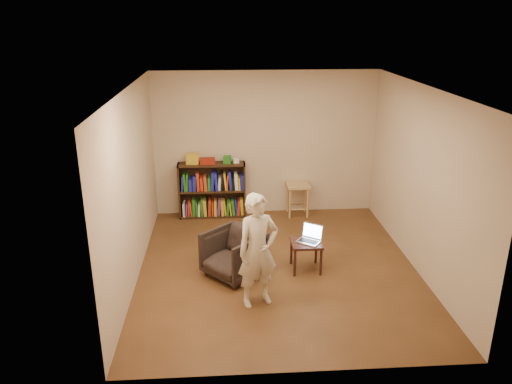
{
  "coord_description": "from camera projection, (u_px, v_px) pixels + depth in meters",
  "views": [
    {
      "loc": [
        -0.76,
        -6.45,
        3.51
      ],
      "look_at": [
        -0.3,
        0.35,
        1.06
      ],
      "focal_mm": 35.0,
      "sensor_mm": 36.0,
      "label": 1
    }
  ],
  "objects": [
    {
      "name": "stool",
      "position": [
        298.0,
        190.0,
        9.07
      ],
      "size": [
        0.41,
        0.41,
        0.6
      ],
      "color": "tan",
      "rests_on": "floor"
    },
    {
      "name": "laptop",
      "position": [
        310.0,
        237.0,
        7.13
      ],
      "size": [
        0.41,
        0.4,
        0.23
      ],
      "rotation": [
        0.0,
        0.0,
        -0.6
      ],
      "color": "silver",
      "rests_on": "side_table"
    },
    {
      "name": "floor",
      "position": [
        278.0,
        268.0,
        7.29
      ],
      "size": [
        4.5,
        4.5,
        0.0
      ],
      "primitive_type": "plane",
      "color": "#492E17",
      "rests_on": "ground"
    },
    {
      "name": "armchair",
      "position": [
        234.0,
        254.0,
        6.99
      ],
      "size": [
        1.01,
        1.01,
        0.66
      ],
      "primitive_type": "imported",
      "rotation": [
        0.0,
        0.0,
        -0.81
      ],
      "color": "black",
      "rests_on": "floor"
    },
    {
      "name": "person",
      "position": [
        258.0,
        251.0,
        6.17
      ],
      "size": [
        0.63,
        0.52,
        1.48
      ],
      "primitive_type": "imported",
      "rotation": [
        0.0,
        0.0,
        0.37
      ],
      "color": "beige",
      "rests_on": "floor"
    },
    {
      "name": "bookshelf",
      "position": [
        212.0,
        193.0,
        9.05
      ],
      "size": [
        1.2,
        0.3,
        1.0
      ],
      "color": "black",
      "rests_on": "floor"
    },
    {
      "name": "box_yellow",
      "position": [
        192.0,
        159.0,
        8.81
      ],
      "size": [
        0.22,
        0.17,
        0.18
      ],
      "primitive_type": "cube",
      "rotation": [
        0.0,
        0.0,
        -0.02
      ],
      "color": "gold",
      "rests_on": "bookshelf"
    },
    {
      "name": "wall_right",
      "position": [
        421.0,
        181.0,
        6.98
      ],
      "size": [
        0.0,
        4.5,
        4.5
      ],
      "primitive_type": "plane",
      "rotation": [
        1.57,
        0.0,
        -1.57
      ],
      "color": "beige",
      "rests_on": "floor"
    },
    {
      "name": "wall_back",
      "position": [
        265.0,
        144.0,
        8.97
      ],
      "size": [
        4.0,
        0.0,
        4.0
      ],
      "primitive_type": "plane",
      "rotation": [
        1.57,
        0.0,
        0.0
      ],
      "color": "beige",
      "rests_on": "floor"
    },
    {
      "name": "red_cloth",
      "position": [
        208.0,
        161.0,
        8.84
      ],
      "size": [
        0.28,
        0.21,
        0.09
      ],
      "primitive_type": "cube",
      "rotation": [
        0.0,
        0.0,
        0.06
      ],
      "color": "maroon",
      "rests_on": "bookshelf"
    },
    {
      "name": "box_green",
      "position": [
        227.0,
        160.0,
        8.84
      ],
      "size": [
        0.15,
        0.15,
        0.13
      ],
      "primitive_type": "cube",
      "rotation": [
        0.0,
        0.0,
        -0.12
      ],
      "color": "#24701E",
      "rests_on": "bookshelf"
    },
    {
      "name": "wall_left",
      "position": [
        132.0,
        187.0,
        6.73
      ],
      "size": [
        0.0,
        4.5,
        4.5
      ],
      "primitive_type": "plane",
      "rotation": [
        1.57,
        0.0,
        1.57
      ],
      "color": "beige",
      "rests_on": "floor"
    },
    {
      "name": "ceiling",
      "position": [
        281.0,
        88.0,
        6.41
      ],
      "size": [
        4.5,
        4.5,
        0.0
      ],
      "primitive_type": "plane",
      "color": "white",
      "rests_on": "wall_back"
    },
    {
      "name": "box_white",
      "position": [
        236.0,
        161.0,
        8.88
      ],
      "size": [
        0.11,
        0.11,
        0.08
      ],
      "primitive_type": "cube",
      "rotation": [
        0.0,
        0.0,
        0.15
      ],
      "color": "silver",
      "rests_on": "bookshelf"
    },
    {
      "name": "side_table",
      "position": [
        306.0,
        247.0,
        7.14
      ],
      "size": [
        0.43,
        0.43,
        0.44
      ],
      "color": "black",
      "rests_on": "floor"
    }
  ]
}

